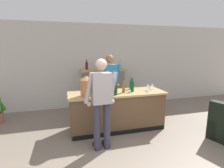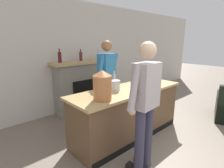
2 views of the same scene
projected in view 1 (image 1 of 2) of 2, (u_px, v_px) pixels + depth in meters
name	position (u px, v px, depth m)	size (l,w,h in m)	color
wall_back_panel	(96.00, 66.00, 5.87)	(12.00, 0.07, 2.75)	beige
bar_counter	(117.00, 110.00, 4.26)	(2.31, 0.76, 0.93)	brown
fireplace_stone	(104.00, 88.00, 5.81)	(1.49, 0.52, 1.62)	gray
person_customer	(101.00, 101.00, 3.27)	(0.66, 0.33, 1.77)	#343246
person_bartender	(110.00, 85.00, 4.68)	(0.65, 0.37, 1.79)	#2D2728
copper_dispenser	(87.00, 86.00, 3.79)	(0.28, 0.32, 0.44)	#B26C3E
ice_bucket_steel	(106.00, 88.00, 4.18)	(0.21, 0.21, 0.18)	silver
wine_bottle_port_short	(132.00, 86.00, 4.21)	(0.07, 0.07, 0.33)	#104418
wine_bottle_riesling_slim	(131.00, 84.00, 4.48)	(0.07, 0.07, 0.29)	#0C551F
wine_bottle_rose_blush	(116.00, 89.00, 3.90)	(0.08, 0.08, 0.29)	#20321D
wine_bottle_merlot_tall	(124.00, 86.00, 4.11)	(0.07, 0.07, 0.33)	brown
wine_bottle_cabernet_heavy	(109.00, 84.00, 4.36)	(0.07, 0.07, 0.33)	#A8AEB3
wine_glass_back_row	(148.00, 85.00, 4.33)	(0.08, 0.08, 0.18)	silver
wine_glass_mid_counter	(152.00, 85.00, 4.43)	(0.07, 0.07, 0.18)	silver
wine_glass_near_bucket	(149.00, 87.00, 4.22)	(0.08, 0.08, 0.16)	silver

